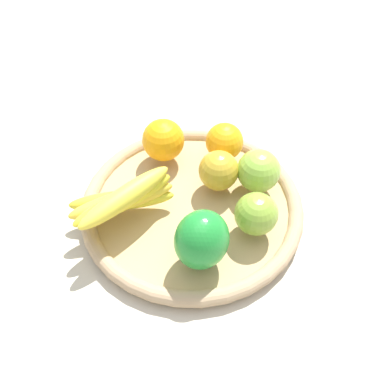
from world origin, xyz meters
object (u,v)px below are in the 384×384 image
object	(u,v)px
orange_0	(224,142)
apple_0	(219,171)
apple_2	(256,214)
bell_pepper	(202,240)
apple_1	(259,171)
banana_bunch	(123,199)
orange_1	(163,140)

from	to	relation	value
orange_0	apple_0	world-z (taller)	same
apple_0	apple_2	world-z (taller)	same
bell_pepper	apple_0	world-z (taller)	bell_pepper
orange_0	apple_1	world-z (taller)	apple_1
bell_pepper	apple_2	xyz separation A→B (m)	(-0.06, -0.08, -0.01)
bell_pepper	apple_0	bearing A→B (deg)	-150.31
banana_bunch	bell_pepper	bearing A→B (deg)	164.03
bell_pepper	orange_1	distance (m)	0.24
bell_pepper	orange_1	bearing A→B (deg)	-122.24
banana_bunch	apple_1	bearing A→B (deg)	-145.44
bell_pepper	apple_2	size ratio (longest dim) A/B	1.41
bell_pepper	orange_0	distance (m)	0.23
orange_0	apple_0	distance (m)	0.08
orange_1	apple_0	bearing A→B (deg)	161.52
orange_1	apple_1	bearing A→B (deg)	173.62
banana_bunch	orange_0	bearing A→B (deg)	-121.75
banana_bunch	apple_2	bearing A→B (deg)	-168.73
bell_pepper	orange_0	size ratio (longest dim) A/B	1.41
bell_pepper	apple_0	distance (m)	0.16
apple_0	apple_1	distance (m)	0.07
apple_1	apple_2	bearing A→B (deg)	100.09
apple_2	bell_pepper	bearing A→B (deg)	52.59
bell_pepper	orange_0	world-z (taller)	bell_pepper
orange_1	orange_0	bearing A→B (deg)	-161.50
apple_2	apple_1	distance (m)	0.09
orange_0	apple_2	xyz separation A→B (m)	(-0.09, 0.15, -0.00)
orange_0	orange_1	distance (m)	0.11
banana_bunch	apple_2	xyz separation A→B (m)	(-0.21, -0.04, -0.00)
bell_pepper	orange_0	xyz separation A→B (m)	(0.03, -0.23, -0.01)
bell_pepper	banana_bunch	bearing A→B (deg)	-82.93
bell_pepper	apple_1	distance (m)	0.18
orange_0	orange_1	bearing A→B (deg)	18.50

